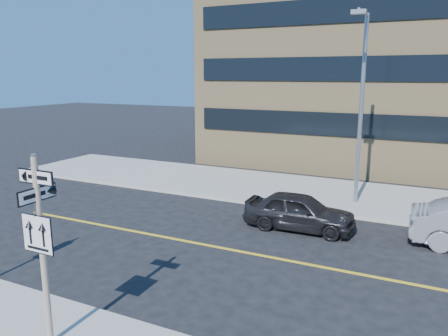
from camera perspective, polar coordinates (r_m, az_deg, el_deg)
The scene contains 5 objects.
ground at distance 12.24m, azimuth -12.66°, elevation -15.98°, with size 120.00×120.00×0.00m, color black.
sign_pole at distance 9.61m, azimuth -22.79°, elevation -8.75°, with size 0.92×0.92×4.06m.
parked_car_a at distance 16.60m, azimuth 9.81°, elevation -5.59°, with size 4.11×1.65×1.40m, color black.
streetlight_a at distance 19.32m, azimuth 17.46°, elevation 8.77°, with size 0.55×2.25×8.00m.
building_brick at distance 33.84m, azimuth 18.33°, elevation 17.14°, with size 18.00×18.00×18.00m, color tan.
Camera 1 is at (6.92, -8.32, 5.71)m, focal length 35.00 mm.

